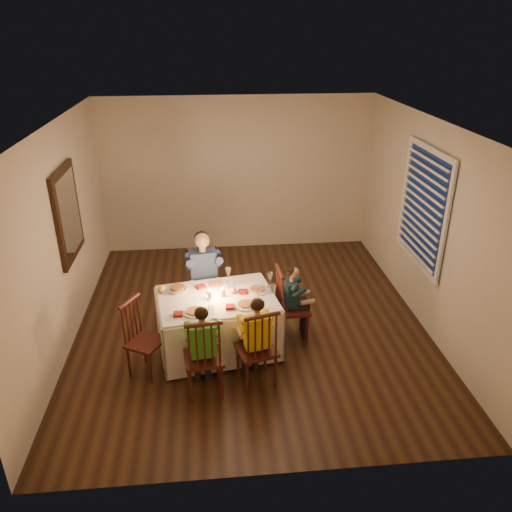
{
  "coord_description": "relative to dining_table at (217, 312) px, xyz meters",
  "views": [
    {
      "loc": [
        -0.48,
        -5.64,
        3.62
      ],
      "look_at": [
        0.09,
        0.15,
        0.89
      ],
      "focal_mm": 35.0,
      "sensor_mm": 36.0,
      "label": 1
    }
  ],
  "objects": [
    {
      "name": "dining_table",
      "position": [
        0.0,
        0.0,
        0.0
      ],
      "size": [
        1.52,
        1.21,
        0.69
      ],
      "rotation": [
        0.0,
        0.0,
        0.17
      ],
      "color": "white",
      "rests_on": "ground"
    },
    {
      "name": "child_teal",
      "position": [
        0.93,
        0.14,
        -0.51
      ],
      "size": [
        0.3,
        0.33,
        0.99
      ],
      "primitive_type": null,
      "rotation": [
        0.0,
        0.0,
        1.63
      ],
      "color": "#17303A",
      "rests_on": "ground"
    },
    {
      "name": "wall_left",
      "position": [
        -1.81,
        0.56,
        0.79
      ],
      "size": [
        0.02,
        5.0,
        2.6
      ],
      "primitive_type": "cube",
      "color": "beige",
      "rests_on": "ground"
    },
    {
      "name": "child_yellow",
      "position": [
        0.4,
        -0.68,
        -0.51
      ],
      "size": [
        0.43,
        0.41,
        1.08
      ],
      "primitive_type": null,
      "rotation": [
        0.0,
        0.0,
        3.4
      ],
      "color": "yellow",
      "rests_on": "ground"
    },
    {
      "name": "serving_bowl",
      "position": [
        -0.46,
        0.18,
        0.23
      ],
      "size": [
        0.26,
        0.26,
        0.05
      ],
      "primitive_type": "imported",
      "rotation": [
        0.0,
        0.0,
        0.22
      ],
      "color": "white",
      "rests_on": "dining_table"
    },
    {
      "name": "wall_back",
      "position": [
        0.44,
        3.06,
        0.79
      ],
      "size": [
        4.5,
        0.02,
        2.6
      ],
      "primitive_type": "cube",
      "color": "beige",
      "rests_on": "ground"
    },
    {
      "name": "child_green",
      "position": [
        -0.16,
        -0.77,
        -0.51
      ],
      "size": [
        0.38,
        0.36,
        1.06
      ],
      "primitive_type": null,
      "rotation": [
        0.0,
        0.0,
        3.26
      ],
      "color": "green",
      "rests_on": "ground"
    },
    {
      "name": "orange_fruit",
      "position": [
        0.2,
        0.08,
        0.25
      ],
      "size": [
        0.08,
        0.08,
        0.08
      ],
      "primitive_type": "sphere",
      "color": "orange",
      "rests_on": "dining_table"
    },
    {
      "name": "setting_teal",
      "position": [
        0.49,
        0.11,
        0.22
      ],
      "size": [
        0.3,
        0.3,
        0.02
      ],
      "primitive_type": "cylinder",
      "rotation": [
        0.0,
        0.0,
        0.17
      ],
      "color": "white",
      "rests_on": "dining_table"
    },
    {
      "name": "window_blinds",
      "position": [
        2.65,
        0.66,
        0.99
      ],
      "size": [
        0.07,
        1.34,
        1.54
      ],
      "color": "#0D1835",
      "rests_on": "wall_right"
    },
    {
      "name": "chair_end",
      "position": [
        0.93,
        0.14,
        -0.51
      ],
      "size": [
        0.41,
        0.42,
        0.98
      ],
      "primitive_type": null,
      "rotation": [
        0.0,
        0.0,
        1.63
      ],
      "color": "#38140F",
      "rests_on": "ground"
    },
    {
      "name": "setting_yellow",
      "position": [
        0.32,
        -0.22,
        0.22
      ],
      "size": [
        0.3,
        0.3,
        0.02
      ],
      "primitive_type": "cylinder",
      "rotation": [
        0.0,
        0.0,
        0.17
      ],
      "color": "white",
      "rests_on": "dining_table"
    },
    {
      "name": "squash",
      "position": [
        -0.65,
        0.18,
        0.25
      ],
      "size": [
        0.09,
        0.09,
        0.09
      ],
      "primitive_type": "sphere",
      "color": "yellow",
      "rests_on": "dining_table"
    },
    {
      "name": "setting_adult",
      "position": [
        -0.0,
        0.28,
        0.22
      ],
      "size": [
        0.3,
        0.3,
        0.02
      ],
      "primitive_type": "cylinder",
      "rotation": [
        0.0,
        0.0,
        0.17
      ],
      "color": "white",
      "rests_on": "dining_table"
    },
    {
      "name": "chair_near_right",
      "position": [
        0.4,
        -0.68,
        -0.51
      ],
      "size": [
        0.48,
        0.47,
        0.98
      ],
      "primitive_type": null,
      "rotation": [
        0.0,
        0.0,
        3.4
      ],
      "color": "#38140F",
      "rests_on": "ground"
    },
    {
      "name": "candle_right",
      "position": [
        0.07,
        0.01,
        0.26
      ],
      "size": [
        0.06,
        0.06,
        0.1
      ],
      "primitive_type": "cylinder",
      "color": "silver",
      "rests_on": "dining_table"
    },
    {
      "name": "ceiling",
      "position": [
        0.44,
        0.56,
        2.09
      ],
      "size": [
        5.0,
        5.0,
        0.0
      ],
      "primitive_type": "plane",
      "color": "white",
      "rests_on": "wall_back"
    },
    {
      "name": "candle_left",
      "position": [
        -0.08,
        -0.01,
        0.26
      ],
      "size": [
        0.06,
        0.06,
        0.1
      ],
      "primitive_type": "cylinder",
      "color": "silver",
      "rests_on": "dining_table"
    },
    {
      "name": "wall_right",
      "position": [
        2.69,
        0.56,
        0.79
      ],
      "size": [
        0.02,
        5.0,
        2.6
      ],
      "primitive_type": "cube",
      "color": "beige",
      "rests_on": "ground"
    },
    {
      "name": "chair_extra",
      "position": [
        -0.81,
        -0.38,
        -0.51
      ],
      "size": [
        0.49,
        0.5,
        0.92
      ],
      "primitive_type": null,
      "rotation": [
        0.0,
        0.0,
        1.07
      ],
      "color": "#38140F",
      "rests_on": "ground"
    },
    {
      "name": "adult",
      "position": [
        -0.15,
        0.7,
        -0.51
      ],
      "size": [
        0.51,
        0.48,
        1.25
      ],
      "primitive_type": null,
      "rotation": [
        0.0,
        0.0,
        0.13
      ],
      "color": "navy",
      "rests_on": "ground"
    },
    {
      "name": "setting_green",
      "position": [
        -0.25,
        -0.32,
        0.22
      ],
      "size": [
        0.3,
        0.3,
        0.02
      ],
      "primitive_type": "cylinder",
      "rotation": [
        0.0,
        0.0,
        0.17
      ],
      "color": "white",
      "rests_on": "dining_table"
    },
    {
      "name": "chair_near_left",
      "position": [
        -0.16,
        -0.77,
        -0.51
      ],
      "size": [
        0.44,
        0.42,
        0.98
      ],
      "primitive_type": null,
      "rotation": [
        0.0,
        0.0,
        3.26
      ],
      "color": "#38140F",
      "rests_on": "ground"
    },
    {
      "name": "wall_mirror",
      "position": [
        -1.77,
        0.86,
        0.99
      ],
      "size": [
        0.06,
        0.95,
        1.15
      ],
      "color": "black",
      "rests_on": "wall_left"
    },
    {
      "name": "ground",
      "position": [
        0.44,
        0.56,
        -0.51
      ],
      "size": [
        5.0,
        5.0,
        0.0
      ],
      "primitive_type": "plane",
      "color": "black",
      "rests_on": "ground"
    },
    {
      "name": "chair_adult",
      "position": [
        -0.15,
        0.7,
        -0.51
      ],
      "size": [
        0.45,
        0.43,
        0.98
      ],
      "primitive_type": null,
      "rotation": [
        0.0,
        0.0,
        0.13
      ],
      "color": "#38140F",
      "rests_on": "ground"
    }
  ]
}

